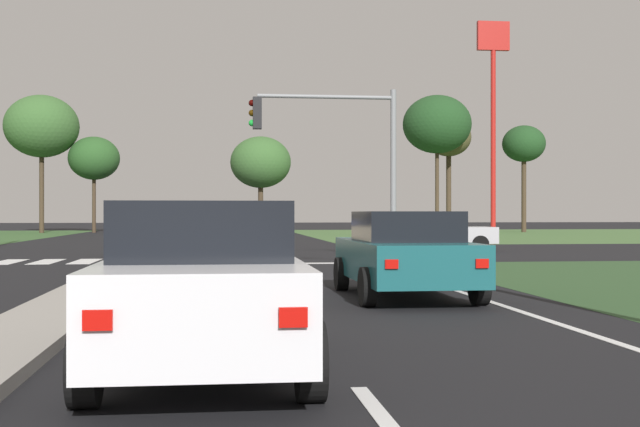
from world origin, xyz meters
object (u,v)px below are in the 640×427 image
(treeline_fourth, at_px, (261,163))
(car_beige_fourth, at_px, (184,233))
(car_blue_sixth, at_px, (157,223))
(treeline_seventh, at_px, (449,139))
(car_white_fifth, at_px, (203,285))
(traffic_signal_near_right, at_px, (339,143))
(car_silver_second, at_px, (439,232))
(treeline_sixth, at_px, (524,145))
(treeline_third, at_px, (94,159))
(treeline_second, at_px, (42,127))
(car_teal_near, at_px, (405,253))
(pedestrian_at_median, at_px, (176,220))
(fastfood_pole_sign, at_px, (493,81))
(treeline_fifth, at_px, (437,125))

(treeline_fourth, bearing_deg, car_beige_fourth, -97.18)
(car_blue_sixth, xyz_separation_m, treeline_seventh, (22.95, 0.82, 6.71))
(car_white_fifth, height_order, traffic_signal_near_right, traffic_signal_near_right)
(car_silver_second, relative_size, car_white_fifth, 0.94)
(treeline_sixth, bearing_deg, treeline_third, 176.43)
(treeline_second, distance_m, treeline_seventh, 31.62)
(car_beige_fourth, xyz_separation_m, treeline_third, (-8.27, 35.31, 4.88))
(car_teal_near, bearing_deg, treeline_third, 104.09)
(car_teal_near, relative_size, treeline_seventh, 0.50)
(car_beige_fourth, xyz_separation_m, treeline_seventh, (19.51, 35.12, 6.67))
(car_white_fifth, relative_size, treeline_sixth, 0.53)
(car_teal_near, xyz_separation_m, pedestrian_at_median, (-5.44, 28.11, 0.37))
(treeline_third, bearing_deg, car_silver_second, -61.82)
(fastfood_pole_sign, distance_m, treeline_fourth, 24.15)
(car_blue_sixth, xyz_separation_m, treeline_fourth, (7.90, 1.14, 4.71))
(car_white_fifth, distance_m, treeline_fourth, 57.93)
(car_teal_near, height_order, treeline_seventh, treeline_seventh)
(car_teal_near, bearing_deg, car_blue_sixth, 99.05)
(treeline_fourth, relative_size, treeline_fifth, 0.71)
(car_silver_second, distance_m, treeline_fifth, 32.88)
(car_teal_near, distance_m, car_silver_second, 18.05)
(car_beige_fourth, relative_size, pedestrian_at_median, 2.71)
(car_silver_second, distance_m, pedestrian_at_median, 15.23)
(pedestrian_at_median, height_order, treeline_fifth, treeline_fifth)
(pedestrian_at_median, bearing_deg, treeline_fifth, -66.17)
(car_blue_sixth, bearing_deg, car_beige_fourth, 95.72)
(pedestrian_at_median, distance_m, treeline_third, 24.41)
(traffic_signal_near_right, bearing_deg, car_beige_fourth, 133.74)
(car_beige_fourth, bearing_deg, car_silver_second, 99.49)
(fastfood_pole_sign, relative_size, treeline_second, 1.16)
(car_beige_fourth, bearing_deg, car_blue_sixth, -174.28)
(pedestrian_at_median, bearing_deg, car_silver_second, -158.48)
(car_beige_fourth, distance_m, treeline_seventh, 40.73)
(traffic_signal_near_right, distance_m, pedestrian_at_median, 18.65)
(car_silver_second, relative_size, treeline_third, 0.57)
(car_teal_near, bearing_deg, treeline_fourth, 90.06)
(traffic_signal_near_right, bearing_deg, car_silver_second, 53.84)
(fastfood_pole_sign, bearing_deg, car_white_fifth, -112.43)
(car_silver_second, relative_size, traffic_signal_near_right, 0.79)
(car_beige_fourth, bearing_deg, car_white_fifth, 2.83)
(car_beige_fourth, relative_size, treeline_sixth, 0.54)
(pedestrian_at_median, height_order, treeline_sixth, treeline_sixth)
(car_white_fifth, height_order, treeline_sixth, treeline_sixth)
(car_blue_sixth, relative_size, treeline_fifth, 0.43)
(fastfood_pole_sign, bearing_deg, treeline_fifth, 84.99)
(traffic_signal_near_right, relative_size, fastfood_pole_sign, 0.44)
(fastfood_pole_sign, relative_size, treeline_fifth, 1.15)
(pedestrian_at_median, distance_m, treeline_fifth, 28.46)
(pedestrian_at_median, bearing_deg, treeline_sixth, -74.48)
(car_beige_fourth, distance_m, treeline_third, 36.59)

